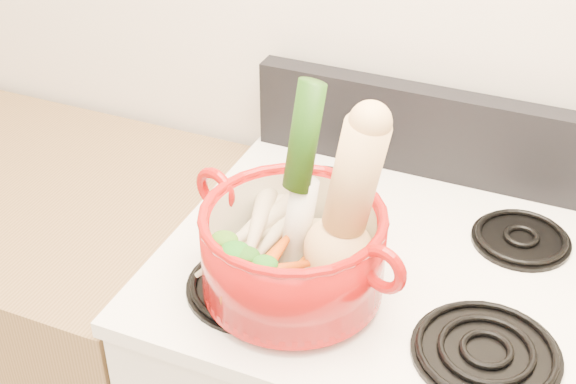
% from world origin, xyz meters
% --- Properties ---
extents(cooktop, '(0.78, 0.67, 0.03)m').
position_xyz_m(cooktop, '(0.00, 1.40, 0.93)').
color(cooktop, white).
rests_on(cooktop, stove_body).
extents(control_backsplash, '(0.76, 0.05, 0.18)m').
position_xyz_m(control_backsplash, '(0.00, 1.70, 1.04)').
color(control_backsplash, black).
rests_on(control_backsplash, cooktop).
extents(burner_front_left, '(0.22, 0.22, 0.02)m').
position_xyz_m(burner_front_left, '(-0.19, 1.24, 0.96)').
color(burner_front_left, black).
rests_on(burner_front_left, cooktop).
extents(burner_front_right, '(0.22, 0.22, 0.02)m').
position_xyz_m(burner_front_right, '(0.19, 1.24, 0.96)').
color(burner_front_right, black).
rests_on(burner_front_right, cooktop).
extents(burner_back_left, '(0.17, 0.17, 0.02)m').
position_xyz_m(burner_back_left, '(-0.19, 1.54, 0.96)').
color(burner_back_left, black).
rests_on(burner_back_left, cooktop).
extents(burner_back_right, '(0.17, 0.17, 0.02)m').
position_xyz_m(burner_back_right, '(0.19, 1.54, 0.96)').
color(burner_back_right, black).
rests_on(burner_back_right, cooktop).
extents(dutch_oven, '(0.36, 0.36, 0.14)m').
position_xyz_m(dutch_oven, '(-0.13, 1.25, 1.04)').
color(dutch_oven, '#9E0C0A').
rests_on(dutch_oven, burner_front_left).
extents(pot_handle_left, '(0.08, 0.04, 0.08)m').
position_xyz_m(pot_handle_left, '(-0.28, 1.30, 1.09)').
color(pot_handle_left, '#9E0C0A').
rests_on(pot_handle_left, dutch_oven).
extents(pot_handle_right, '(0.08, 0.04, 0.08)m').
position_xyz_m(pot_handle_right, '(0.03, 1.21, 1.09)').
color(pot_handle_right, '#9E0C0A').
rests_on(pot_handle_right, dutch_oven).
extents(squash, '(0.20, 0.17, 0.31)m').
position_xyz_m(squash, '(-0.06, 1.27, 1.14)').
color(squash, '#E5B175').
rests_on(squash, dutch_oven).
extents(leek, '(0.08, 0.12, 0.32)m').
position_xyz_m(leek, '(-0.13, 1.29, 1.16)').
color(leek, silver).
rests_on(leek, dutch_oven).
extents(ginger, '(0.09, 0.07, 0.05)m').
position_xyz_m(ginger, '(-0.11, 1.33, 1.02)').
color(ginger, tan).
rests_on(ginger, dutch_oven).
extents(parsnip_0, '(0.09, 0.22, 0.06)m').
position_xyz_m(parsnip_0, '(-0.20, 1.31, 1.02)').
color(parsnip_0, beige).
rests_on(parsnip_0, dutch_oven).
extents(parsnip_1, '(0.12, 0.19, 0.06)m').
position_xyz_m(parsnip_1, '(-0.22, 1.26, 1.03)').
color(parsnip_1, beige).
rests_on(parsnip_1, dutch_oven).
extents(parsnip_2, '(0.07, 0.21, 0.06)m').
position_xyz_m(parsnip_2, '(-0.17, 1.30, 1.04)').
color(parsnip_2, beige).
rests_on(parsnip_2, dutch_oven).
extents(parsnip_3, '(0.12, 0.19, 0.06)m').
position_xyz_m(parsnip_3, '(-0.21, 1.27, 1.04)').
color(parsnip_3, beige).
rests_on(parsnip_3, dutch_oven).
extents(parsnip_4, '(0.09, 0.20, 0.05)m').
position_xyz_m(parsnip_4, '(-0.21, 1.31, 1.04)').
color(parsnip_4, beige).
rests_on(parsnip_4, dutch_oven).
extents(parsnip_5, '(0.08, 0.21, 0.06)m').
position_xyz_m(parsnip_5, '(-0.20, 1.27, 1.05)').
color(parsnip_5, beige).
rests_on(parsnip_5, dutch_oven).
extents(carrot_0, '(0.05, 0.18, 0.05)m').
position_xyz_m(carrot_0, '(-0.16, 1.23, 1.02)').
color(carrot_0, '#DB5C0A').
rests_on(carrot_0, dutch_oven).
extents(carrot_1, '(0.05, 0.17, 0.05)m').
position_xyz_m(carrot_1, '(-0.16, 1.20, 1.02)').
color(carrot_1, '#CC4E0A').
rests_on(carrot_1, dutch_oven).
extents(carrot_2, '(0.05, 0.16, 0.04)m').
position_xyz_m(carrot_2, '(-0.11, 1.21, 1.02)').
color(carrot_2, '#B84909').
rests_on(carrot_2, dutch_oven).
extents(carrot_3, '(0.13, 0.11, 0.04)m').
position_xyz_m(carrot_3, '(-0.14, 1.20, 1.03)').
color(carrot_3, '#BE3E09').
rests_on(carrot_3, dutch_oven).
extents(carrot_4, '(0.04, 0.16, 0.05)m').
position_xyz_m(carrot_4, '(-0.15, 1.22, 1.04)').
color(carrot_4, '#DE5F0B').
rests_on(carrot_4, dutch_oven).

